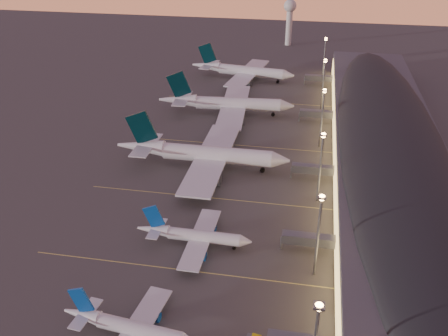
# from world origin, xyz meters

# --- Properties ---
(ground) EXTENTS (700.00, 700.00, 0.00)m
(ground) POSITION_xyz_m (0.00, 0.00, 0.00)
(ground) COLOR #464340
(airliner_narrow_south) EXTENTS (34.24, 30.77, 12.22)m
(airliner_narrow_south) POSITION_xyz_m (-6.72, -31.32, 3.16)
(airliner_narrow_south) COLOR silver
(airliner_narrow_south) RESTS_ON ground
(airliner_narrow_north) EXTENTS (35.36, 31.45, 12.68)m
(airliner_narrow_north) POSITION_xyz_m (-0.11, 7.25, 3.28)
(airliner_narrow_north) COLOR silver
(airliner_narrow_north) RESTS_ON ground
(airliner_wide_near) EXTENTS (68.63, 62.21, 22.04)m
(airliner_wide_near) POSITION_xyz_m (-9.04, 57.58, 5.67)
(airliner_wide_near) COLOR silver
(airliner_wide_near) RESTS_ON ground
(airliner_wide_mid) EXTENTS (66.59, 60.81, 21.30)m
(airliner_wide_mid) POSITION_xyz_m (-9.90, 114.58, 5.48)
(airliner_wide_mid) COLOR silver
(airliner_wide_mid) RESTS_ON ground
(airliner_wide_far) EXTENTS (62.73, 57.73, 20.09)m
(airliner_wide_far) POSITION_xyz_m (-10.77, 171.60, 5.17)
(airliner_wide_far) COLOR silver
(airliner_wide_far) RESTS_ON ground
(terminal_building) EXTENTS (56.35, 255.00, 17.46)m
(terminal_building) POSITION_xyz_m (61.84, 72.47, 8.78)
(terminal_building) COLOR #4A4A4F
(terminal_building) RESTS_ON ground
(light_masts) EXTENTS (2.20, 217.20, 25.90)m
(light_masts) POSITION_xyz_m (36.00, 65.00, 17.55)
(light_masts) COLOR slate
(light_masts) RESTS_ON ground
(radar_tower) EXTENTS (9.00, 9.00, 32.50)m
(radar_tower) POSITION_xyz_m (10.00, 260.00, 21.87)
(radar_tower) COLOR silver
(radar_tower) RESTS_ON ground
(lane_markings) EXTENTS (90.00, 180.36, 0.00)m
(lane_markings) POSITION_xyz_m (0.00, 40.00, 0.01)
(lane_markings) COLOR #D8C659
(lane_markings) RESTS_ON ground
(baggage_tug_c) EXTENTS (3.77, 2.24, 1.06)m
(baggage_tug_c) POSITION_xyz_m (12.64, 11.55, 0.48)
(baggage_tug_c) COLOR #BFA508
(baggage_tug_c) RESTS_ON ground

